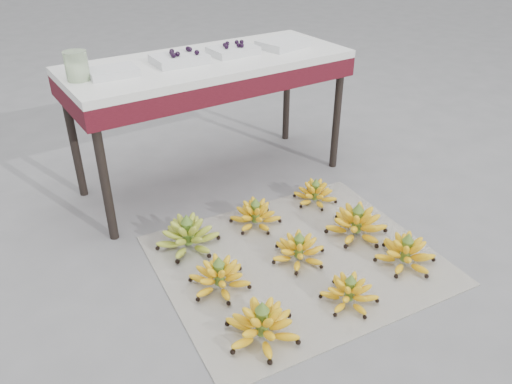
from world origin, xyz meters
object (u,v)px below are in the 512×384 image
bunch_mid_right (357,224)px  tray_far_right (283,43)px  tray_left (179,59)px  bunch_mid_left (219,277)px  bunch_front_right (406,253)px  bunch_front_center (349,293)px  bunch_back_center (255,215)px  tray_far_left (113,72)px  vendor_table (210,74)px  tray_right (233,50)px  glass_jar (77,66)px  bunch_mid_center (299,250)px  bunch_back_right (315,194)px  newspaper_mat (297,260)px  bunch_back_left (188,236)px  bunch_front_left (262,325)px

bunch_mid_right → tray_far_right: 1.13m
bunch_mid_right → tray_left: (-0.48, 0.91, 0.69)m
bunch_mid_left → tray_left: bearing=75.4°
bunch_mid_left → tray_far_right: size_ratio=0.94×
bunch_front_right → tray_left: size_ratio=1.31×
bunch_front_center → bunch_back_center: bunch_back_center is taller
bunch_front_right → tray_far_left: bearing=104.3°
tray_far_right → vendor_table: bearing=176.2°
tray_right → bunch_front_right: bearing=-81.1°
bunch_front_center → vendor_table: vendor_table is taller
bunch_mid_right → glass_jar: bearing=119.4°
bunch_mid_center → bunch_back_right: (0.40, 0.37, -0.00)m
bunch_mid_center → vendor_table: (0.06, 0.91, 0.60)m
glass_jar → bunch_back_center: bearing=-41.2°
glass_jar → bunch_back_right: bearing=-27.8°
newspaper_mat → bunch_mid_left: bearing=175.5°
vendor_table → bunch_back_right: bearing=-57.9°
newspaper_mat → tray_far_left: (-0.47, 0.89, 0.76)m
newspaper_mat → tray_left: (-0.11, 0.91, 0.76)m
newspaper_mat → bunch_back_left: bearing=135.9°
glass_jar → vendor_table: bearing=-0.1°
bunch_mid_center → vendor_table: size_ratio=0.22×
bunch_mid_right → bunch_front_left: bearing=-176.6°
tray_right → tray_far_left: bearing=-178.8°
newspaper_mat → tray_right: 1.20m
tray_right → tray_far_right: size_ratio=0.83×
vendor_table → bunch_mid_left: bearing=-117.8°
bunch_front_right → tray_left: tray_left is taller
glass_jar → bunch_mid_left: bearing=-75.4°
bunch_front_center → tray_right: tray_right is taller
bunch_mid_right → tray_far_right: size_ratio=1.26×
bunch_mid_right → tray_far_right: tray_far_right is taller
tray_far_right → bunch_front_left: bearing=-128.1°
tray_right → bunch_front_left: bearing=-116.9°
bunch_front_center → vendor_table: size_ratio=0.20×
bunch_back_left → vendor_table: 0.91m
bunch_mid_right → bunch_back_center: 0.52m
bunch_mid_center → bunch_front_center: bearing=-66.6°
newspaper_mat → bunch_front_left: size_ratio=3.91×
bunch_front_left → bunch_mid_left: bearing=83.9°
newspaper_mat → glass_jar: (-0.63, 0.91, 0.81)m
bunch_mid_center → bunch_back_right: 0.54m
tray_far_left → tray_far_right: 1.00m
bunch_back_right → vendor_table: size_ratio=0.16×
vendor_table → tray_left: (-0.17, 0.00, 0.11)m
bunch_mid_left → bunch_mid_right: bunch_mid_right is taller
bunch_front_right → glass_jar: glass_jar is taller
tray_far_left → tray_far_right: bearing=-0.8°
bunch_front_left → tray_far_right: (0.93, 1.19, 0.70)m
tray_right → glass_jar: glass_jar is taller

